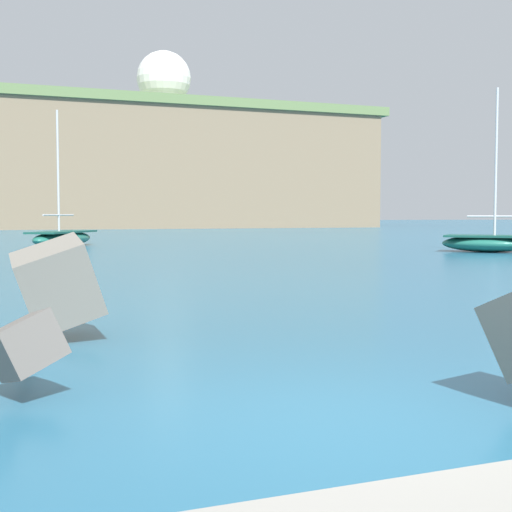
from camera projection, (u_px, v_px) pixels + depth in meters
The scene contains 5 objects.
ground_plane at pixel (341, 421), 5.91m from camera, with size 400.00×400.00×0.00m, color #235B7A.
breakwater_jetty at pixel (431, 266), 8.54m from camera, with size 30.22×7.93×2.74m.
boat_near_left at pixel (63, 238), 38.32m from camera, with size 4.71×6.29×7.45m.
boat_near_centre at pixel (487, 242), 32.68m from camera, with size 4.44×4.38×7.68m.
radar_dome at pixel (164, 82), 110.54m from camera, with size 8.65×8.65×11.13m.
Camera 1 is at (-2.74, -5.17, 1.76)m, focal length 48.51 mm.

